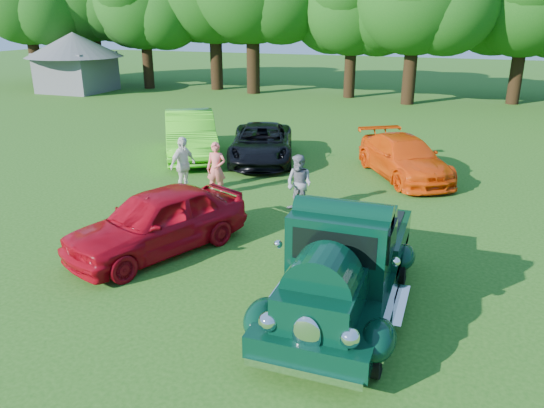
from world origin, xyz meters
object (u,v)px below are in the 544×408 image
(back_car_orange, at_px, (404,158))
(hero_pickup, at_px, (343,266))
(back_car_black, at_px, (262,143))
(spectator_white, at_px, (183,165))
(spectator_pink, at_px, (216,169))
(spectator_grey, at_px, (299,184))
(gazebo, at_px, (75,55))
(red_convertible, at_px, (157,221))
(back_car_lime, at_px, (190,135))

(back_car_orange, bearing_deg, hero_pickup, -122.54)
(back_car_black, bearing_deg, spectator_white, -119.99)
(hero_pickup, relative_size, spectator_pink, 3.20)
(back_car_black, bearing_deg, spectator_grey, -76.39)
(hero_pickup, xyz_separation_m, spectator_pink, (-4.90, 5.08, -0.07))
(hero_pickup, relative_size, gazebo, 0.78)
(back_car_black, height_order, spectator_grey, spectator_grey)
(back_car_black, bearing_deg, hero_pickup, -79.11)
(red_convertible, height_order, back_car_lime, back_car_lime)
(back_car_lime, xyz_separation_m, back_car_black, (2.71, 0.31, -0.18))
(hero_pickup, distance_m, spectator_pink, 7.06)
(hero_pickup, xyz_separation_m, back_car_lime, (-7.72, 8.75, -0.02))
(spectator_grey, distance_m, gazebo, 27.36)
(hero_pickup, relative_size, back_car_lime, 1.00)
(back_car_black, distance_m, spectator_grey, 5.36)
(back_car_orange, relative_size, spectator_white, 2.65)
(back_car_lime, height_order, spectator_grey, back_car_lime)
(spectator_pink, distance_m, gazebo, 24.94)
(red_convertible, xyz_separation_m, back_car_black, (-0.60, 8.04, -0.07))
(spectator_pink, distance_m, spectator_white, 1.01)
(back_car_orange, relative_size, spectator_grey, 2.87)
(spectator_pink, height_order, gazebo, gazebo)
(red_convertible, height_order, back_car_orange, red_convertible)
(hero_pickup, relative_size, spectator_grey, 3.21)
(spectator_pink, bearing_deg, spectator_white, -178.96)
(red_convertible, relative_size, back_car_lime, 0.84)
(red_convertible, bearing_deg, spectator_pink, 120.89)
(back_car_orange, xyz_separation_m, spectator_white, (-5.95, -3.86, 0.20))
(back_car_black, relative_size, spectator_grey, 2.99)
(spectator_pink, height_order, spectator_white, spectator_white)
(red_convertible, bearing_deg, back_car_black, 118.23)
(red_convertible, distance_m, spectator_white, 4.14)
(spectator_pink, bearing_deg, red_convertible, -92.65)
(spectator_grey, height_order, spectator_white, spectator_white)
(back_car_lime, bearing_deg, gazebo, 109.50)
(red_convertible, distance_m, gazebo, 28.16)
(back_car_lime, height_order, spectator_white, spectator_white)
(back_car_lime, xyz_separation_m, spectator_white, (1.82, -3.86, 0.02))
(back_car_lime, distance_m, spectator_pink, 4.63)
(red_convertible, bearing_deg, hero_pickup, 10.87)
(red_convertible, height_order, spectator_pink, spectator_pink)
(back_car_orange, height_order, gazebo, gazebo)
(gazebo, bearing_deg, spectator_white, -44.14)
(hero_pickup, height_order, back_car_black, hero_pickup)
(back_car_lime, bearing_deg, back_car_black, -24.05)
(back_car_lime, relative_size, spectator_grey, 3.21)
(spectator_grey, bearing_deg, red_convertible, -102.02)
(back_car_lime, height_order, back_car_black, back_car_lime)
(back_car_orange, distance_m, gazebo, 26.84)
(hero_pickup, relative_size, spectator_white, 2.96)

